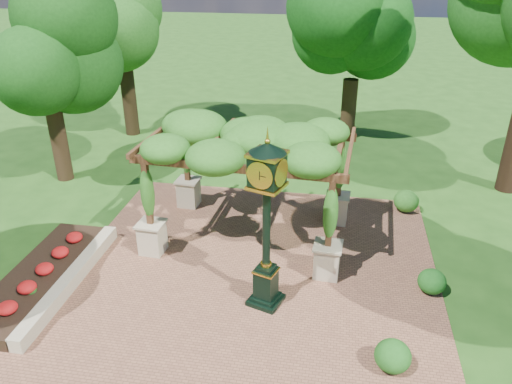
# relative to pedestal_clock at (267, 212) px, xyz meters

# --- Properties ---
(ground) EXTENTS (120.00, 120.00, 0.00)m
(ground) POSITION_rel_pedestal_clock_xyz_m (-0.55, -0.69, -2.61)
(ground) COLOR #1E4714
(ground) RESTS_ON ground
(brick_plaza) EXTENTS (10.00, 12.00, 0.04)m
(brick_plaza) POSITION_rel_pedestal_clock_xyz_m (-0.55, 0.31, -2.59)
(brick_plaza) COLOR brown
(brick_plaza) RESTS_ON ground
(border_wall) EXTENTS (0.35, 5.00, 0.40)m
(border_wall) POSITION_rel_pedestal_clock_xyz_m (-5.15, -0.19, -2.41)
(border_wall) COLOR #C6B793
(border_wall) RESTS_ON ground
(flower_bed) EXTENTS (1.50, 5.00, 0.36)m
(flower_bed) POSITION_rel_pedestal_clock_xyz_m (-6.05, -0.19, -2.43)
(flower_bed) COLOR red
(flower_bed) RESTS_ON ground
(pedestal_clock) EXTENTS (1.09, 1.09, 4.36)m
(pedestal_clock) POSITION_rel_pedestal_clock_xyz_m (0.00, 0.00, 0.00)
(pedestal_clock) COLOR black
(pedestal_clock) RESTS_ON brick_plaza
(pergola) EXTENTS (6.08, 4.05, 3.69)m
(pergola) POSITION_rel_pedestal_clock_xyz_m (-0.98, 3.09, 0.42)
(pergola) COLOR #C5B592
(pergola) RESTS_ON brick_plaza
(sundial) EXTENTS (0.61, 0.61, 0.93)m
(sundial) POSITION_rel_pedestal_clock_xyz_m (-1.40, 8.34, -2.20)
(sundial) COLOR gray
(sundial) RESTS_ON ground
(shrub_front) EXTENTS (0.80, 0.80, 0.69)m
(shrub_front) POSITION_rel_pedestal_clock_xyz_m (2.95, -1.74, -2.22)
(shrub_front) COLOR #1B5217
(shrub_front) RESTS_ON brick_plaza
(shrub_mid) EXTENTS (0.94, 0.94, 0.65)m
(shrub_mid) POSITION_rel_pedestal_clock_xyz_m (4.15, 1.12, -2.25)
(shrub_mid) COLOR #1A5518
(shrub_mid) RESTS_ON brick_plaza
(shrub_back) EXTENTS (0.97, 0.97, 0.74)m
(shrub_back) POSITION_rel_pedestal_clock_xyz_m (3.93, 5.56, -2.20)
(shrub_back) COLOR #2D6C1F
(shrub_back) RESTS_ON brick_plaza
(tree_west_near) EXTENTS (3.71, 3.71, 7.18)m
(tree_west_near) POSITION_rel_pedestal_clock_xyz_m (-8.78, 6.15, 2.31)
(tree_west_near) COLOR #382416
(tree_west_near) RESTS_ON ground
(tree_west_far) EXTENTS (3.35, 3.35, 7.94)m
(tree_west_far) POSITION_rel_pedestal_clock_xyz_m (-8.20, 11.49, 2.80)
(tree_west_far) COLOR black
(tree_west_far) RESTS_ON ground
(tree_north) EXTENTS (3.99, 3.99, 7.06)m
(tree_north) POSITION_rel_pedestal_clock_xyz_m (1.91, 12.72, 2.22)
(tree_north) COLOR #362715
(tree_north) RESTS_ON ground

